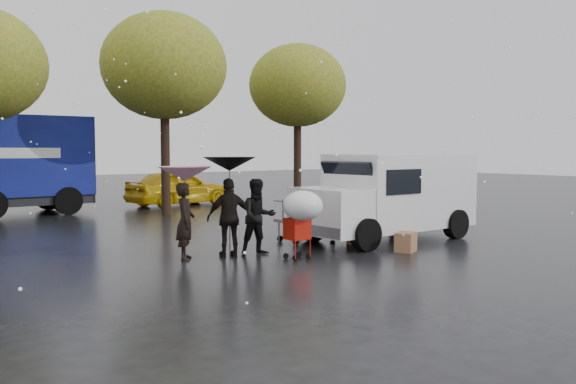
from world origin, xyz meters
TOP-DOWN VIEW (x-y plane):
  - ground at (0.00, 0.00)m, footprint 90.00×90.00m
  - person_pink at (-1.21, 1.64)m, footprint 0.64×0.71m
  - person_middle at (0.36, 1.20)m, footprint 0.94×0.80m
  - person_black at (-0.30, 1.34)m, footprint 1.08×0.69m
  - umbrella_pink at (-1.21, 1.64)m, footprint 1.13×1.13m
  - umbrella_black at (-0.30, 1.34)m, footprint 1.15×1.15m
  - vendor_cart at (2.53, 2.06)m, footprint 1.52×0.80m
  - shopping_cart at (0.69, 0.08)m, footprint 0.84×0.84m
  - white_van at (4.36, 1.00)m, footprint 4.91×2.18m
  - box_ground_near at (3.21, -0.55)m, footprint 0.60×0.55m
  - box_ground_far at (3.09, 0.89)m, footprint 0.45×0.37m
  - yellow_taxi at (4.48, 12.86)m, footprint 4.61×2.41m
  - tree_row at (-0.47, 10.00)m, footprint 21.60×4.40m

SIDE VIEW (x-z plane):
  - ground at x=0.00m, z-range 0.00..0.00m
  - box_ground_far at x=3.09m, z-range 0.00..0.33m
  - box_ground_near at x=3.21m, z-range 0.00..0.44m
  - vendor_cart at x=2.53m, z-range 0.09..1.36m
  - yellow_taxi at x=4.48m, z-range 0.00..1.50m
  - person_pink at x=-1.21m, z-range 0.00..1.62m
  - person_middle at x=0.36m, z-range 0.00..1.68m
  - person_black at x=-0.30m, z-range 0.00..1.71m
  - shopping_cart at x=0.69m, z-range 0.33..1.80m
  - white_van at x=4.36m, z-range 0.06..2.26m
  - umbrella_pink at x=-1.21m, z-range 0.83..2.79m
  - umbrella_black at x=-0.30m, z-range 0.93..3.09m
  - tree_row at x=-0.47m, z-range 1.46..8.58m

